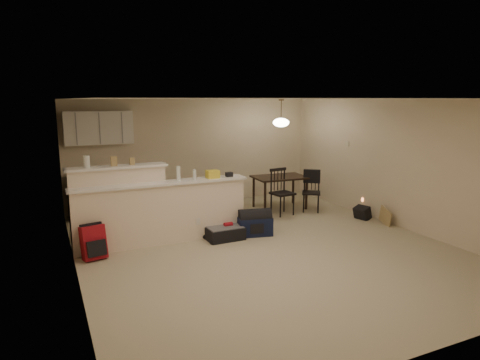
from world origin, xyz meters
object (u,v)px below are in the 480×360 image
suitcase (225,233)px  navy_duffel (255,226)px  dining_chair_far (311,192)px  dining_chair_near (283,192)px  red_backpack (93,242)px  pendant_lamp (281,122)px  black_daypack (362,213)px  dining_table (280,180)px

suitcase → navy_duffel: 0.61m
navy_duffel → dining_chair_far: bearing=39.5°
dining_chair_near → red_backpack: (-4.06, -1.03, -0.24)m
dining_chair_near → red_backpack: bearing=-172.7°
dining_chair_near → suitcase: (-1.81, -1.03, -0.39)m
pendant_lamp → suitcase: (-2.04, -1.55, -1.88)m
pendant_lamp → red_backpack: bearing=-160.1°
dining_chair_near → suitcase: size_ratio=1.54×
black_daypack → navy_duffel: bearing=77.1°
dining_chair_near → red_backpack: 4.20m
dining_chair_far → suitcase: dining_chair_far is taller
pendant_lamp → navy_duffel: (-1.44, -1.55, -1.82)m
pendant_lamp → dining_chair_near: size_ratio=0.61×
black_daypack → red_backpack: bearing=77.1°
red_backpack → black_daypack: bearing=-11.7°
black_daypack → dining_table: bearing=22.6°
pendant_lamp → navy_duffel: bearing=-132.8°
pendant_lamp → black_daypack: bearing=-54.4°
dining_table → dining_chair_near: (-0.23, -0.52, -0.16)m
dining_chair_far → black_daypack: size_ratio=3.00×
dining_chair_far → black_daypack: 1.22m
black_daypack → suitcase: bearing=77.1°
suitcase → navy_duffel: bearing=-1.5°
suitcase → navy_duffel: navy_duffel is taller
dining_table → dining_chair_far: size_ratio=1.38×
pendant_lamp → dining_chair_near: bearing=-114.3°
red_backpack → black_daypack: (5.41, 0.00, -0.13)m
dining_table → black_daypack: bearing=-50.7°
red_backpack → pendant_lamp: bearing=8.2°
pendant_lamp → red_backpack: 4.88m
dining_chair_near → navy_duffel: size_ratio=1.61×
dining_table → black_daypack: size_ratio=4.13×
dining_chair_near → black_daypack: bearing=-44.5°
dining_table → dining_chair_far: (0.50, -0.54, -0.21)m
dining_table → black_daypack: dining_table is taller
red_backpack → black_daypack: size_ratio=1.77×
dining_chair_near → suitcase: 2.12m
dining_table → navy_duffel: 2.17m
dining_chair_near → navy_duffel: (-1.20, -1.03, -0.33)m
navy_duffel → dining_table: bearing=59.1°
red_backpack → navy_duffel: red_backpack is taller
dining_table → navy_duffel: bearing=-129.1°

